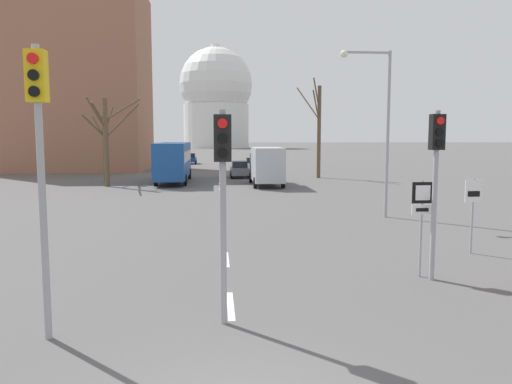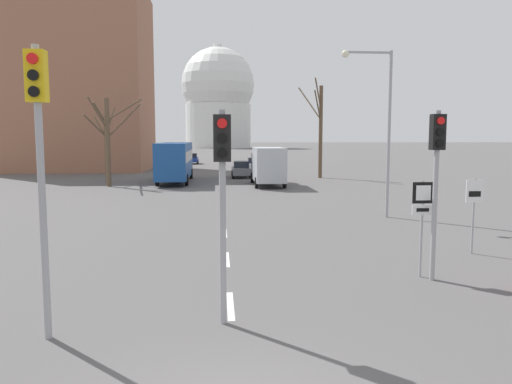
{
  "view_description": "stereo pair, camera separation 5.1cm",
  "coord_description": "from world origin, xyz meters",
  "px_view_note": "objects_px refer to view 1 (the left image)",
  "views": [
    {
      "loc": [
        -0.32,
        -6.64,
        3.95
      ],
      "look_at": [
        0.66,
        5.42,
        2.62
      ],
      "focal_mm": 35.0,
      "sensor_mm": 36.0,
      "label": 1
    },
    {
      "loc": [
        -0.27,
        -6.64,
        3.95
      ],
      "look_at": [
        0.66,
        5.42,
        2.62
      ],
      "focal_mm": 35.0,
      "sensor_mm": 36.0,
      "label": 2
    }
  ],
  "objects_px": {
    "speed_limit_sign": "(473,203)",
    "delivery_truck": "(266,165)",
    "traffic_signal_centre_tall": "(223,176)",
    "street_lamp_right": "(379,115)",
    "sedan_near_left": "(239,169)",
    "city_bus": "(173,159)",
    "sedan_mid_centre": "(190,158)",
    "traffic_signal_near_left": "(39,139)",
    "sedan_near_right": "(253,164)",
    "route_sign_post": "(422,211)",
    "traffic_signal_near_right": "(436,163)"
  },
  "relations": [
    {
      "from": "sedan_near_left",
      "to": "traffic_signal_centre_tall",
      "type": "bearing_deg",
      "value": -93.21
    },
    {
      "from": "sedan_near_left",
      "to": "route_sign_post",
      "type": "bearing_deg",
      "value": -84.51
    },
    {
      "from": "speed_limit_sign",
      "to": "delivery_truck",
      "type": "xyz_separation_m",
      "value": [
        -4.53,
        24.67,
        -0.05
      ]
    },
    {
      "from": "city_bus",
      "to": "sedan_mid_centre",
      "type": "bearing_deg",
      "value": 90.16
    },
    {
      "from": "street_lamp_right",
      "to": "sedan_near_right",
      "type": "bearing_deg",
      "value": 95.65
    },
    {
      "from": "traffic_signal_centre_tall",
      "to": "sedan_near_right",
      "type": "xyz_separation_m",
      "value": [
        4.28,
        49.26,
        -2.38
      ]
    },
    {
      "from": "traffic_signal_centre_tall",
      "to": "sedan_mid_centre",
      "type": "height_order",
      "value": "traffic_signal_centre_tall"
    },
    {
      "from": "traffic_signal_centre_tall",
      "to": "delivery_truck",
      "type": "distance_m",
      "value": 30.75
    },
    {
      "from": "traffic_signal_centre_tall",
      "to": "street_lamp_right",
      "type": "bearing_deg",
      "value": 60.3
    },
    {
      "from": "traffic_signal_near_left",
      "to": "sedan_near_left",
      "type": "bearing_deg",
      "value": 81.87
    },
    {
      "from": "traffic_signal_near_right",
      "to": "traffic_signal_centre_tall",
      "type": "distance_m",
      "value": 6.48
    },
    {
      "from": "traffic_signal_near_right",
      "to": "route_sign_post",
      "type": "xyz_separation_m",
      "value": [
        -0.21,
        0.32,
        -1.38
      ]
    },
    {
      "from": "route_sign_post",
      "to": "sedan_near_left",
      "type": "height_order",
      "value": "route_sign_post"
    },
    {
      "from": "route_sign_post",
      "to": "delivery_truck",
      "type": "xyz_separation_m",
      "value": [
        -1.62,
        27.32,
        -0.19
      ]
    },
    {
      "from": "speed_limit_sign",
      "to": "city_bus",
      "type": "height_order",
      "value": "city_bus"
    },
    {
      "from": "sedan_mid_centre",
      "to": "city_bus",
      "type": "height_order",
      "value": "city_bus"
    },
    {
      "from": "route_sign_post",
      "to": "sedan_near_right",
      "type": "xyz_separation_m",
      "value": [
        -1.34,
        46.13,
        -1.11
      ]
    },
    {
      "from": "speed_limit_sign",
      "to": "sedan_near_left",
      "type": "distance_m",
      "value": 33.77
    },
    {
      "from": "traffic_signal_centre_tall",
      "to": "sedan_mid_centre",
      "type": "distance_m",
      "value": 65.52
    },
    {
      "from": "traffic_signal_centre_tall",
      "to": "speed_limit_sign",
      "type": "distance_m",
      "value": 10.41
    },
    {
      "from": "speed_limit_sign",
      "to": "sedan_near_left",
      "type": "bearing_deg",
      "value": 100.84
    },
    {
      "from": "route_sign_post",
      "to": "street_lamp_right",
      "type": "distance_m",
      "value": 11.21
    },
    {
      "from": "traffic_signal_near_left",
      "to": "route_sign_post",
      "type": "relative_size",
      "value": 2.05
    },
    {
      "from": "street_lamp_right",
      "to": "sedan_near_left",
      "type": "relative_size",
      "value": 1.91
    },
    {
      "from": "speed_limit_sign",
      "to": "delivery_truck",
      "type": "bearing_deg",
      "value": 100.41
    },
    {
      "from": "traffic_signal_centre_tall",
      "to": "traffic_signal_near_left",
      "type": "bearing_deg",
      "value": -171.3
    },
    {
      "from": "traffic_signal_near_left",
      "to": "speed_limit_sign",
      "type": "height_order",
      "value": "traffic_signal_near_left"
    },
    {
      "from": "speed_limit_sign",
      "to": "route_sign_post",
      "type": "bearing_deg",
      "value": -137.69
    },
    {
      "from": "traffic_signal_centre_tall",
      "to": "delivery_truck",
      "type": "bearing_deg",
      "value": 82.52
    },
    {
      "from": "traffic_signal_centre_tall",
      "to": "street_lamp_right",
      "type": "distance_m",
      "value": 15.85
    },
    {
      "from": "traffic_signal_centre_tall",
      "to": "speed_limit_sign",
      "type": "relative_size",
      "value": 1.75
    },
    {
      "from": "speed_limit_sign",
      "to": "delivery_truck",
      "type": "relative_size",
      "value": 0.36
    },
    {
      "from": "traffic_signal_near_left",
      "to": "route_sign_post",
      "type": "height_order",
      "value": "traffic_signal_near_left"
    },
    {
      "from": "traffic_signal_near_left",
      "to": "delivery_truck",
      "type": "distance_m",
      "value": 31.95
    },
    {
      "from": "delivery_truck",
      "to": "sedan_near_right",
      "type": "bearing_deg",
      "value": 89.14
    },
    {
      "from": "route_sign_post",
      "to": "speed_limit_sign",
      "type": "xyz_separation_m",
      "value": [
        2.91,
        2.65,
        -0.14
      ]
    },
    {
      "from": "sedan_near_left",
      "to": "city_bus",
      "type": "relative_size",
      "value": 0.39
    },
    {
      "from": "sedan_mid_centre",
      "to": "city_bus",
      "type": "xyz_separation_m",
      "value": [
        0.09,
        -31.29,
        1.24
      ]
    },
    {
      "from": "speed_limit_sign",
      "to": "delivery_truck",
      "type": "distance_m",
      "value": 25.08
    },
    {
      "from": "traffic_signal_near_left",
      "to": "speed_limit_sign",
      "type": "relative_size",
      "value": 2.2
    },
    {
      "from": "traffic_signal_near_right",
      "to": "sedan_mid_centre",
      "type": "distance_m",
      "value": 63.35
    },
    {
      "from": "traffic_signal_centre_tall",
      "to": "route_sign_post",
      "type": "xyz_separation_m",
      "value": [
        5.62,
        3.14,
        -1.27
      ]
    },
    {
      "from": "sedan_near_left",
      "to": "delivery_truck",
      "type": "distance_m",
      "value": 8.71
    },
    {
      "from": "city_bus",
      "to": "speed_limit_sign",
      "type": "bearing_deg",
      "value": -66.34
    },
    {
      "from": "traffic_signal_centre_tall",
      "to": "sedan_near_right",
      "type": "bearing_deg",
      "value": 85.03
    },
    {
      "from": "traffic_signal_near_right",
      "to": "route_sign_post",
      "type": "relative_size",
      "value": 1.69
    },
    {
      "from": "sedan_near_right",
      "to": "traffic_signal_near_right",
      "type": "bearing_deg",
      "value": -88.09
    },
    {
      "from": "traffic_signal_near_left",
      "to": "city_bus",
      "type": "bearing_deg",
      "value": 90.66
    },
    {
      "from": "street_lamp_right",
      "to": "delivery_truck",
      "type": "height_order",
      "value": "street_lamp_right"
    },
    {
      "from": "sedan_near_left",
      "to": "sedan_near_right",
      "type": "bearing_deg",
      "value": 78.51
    }
  ]
}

